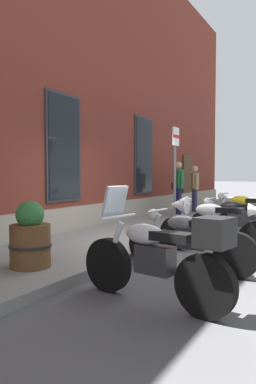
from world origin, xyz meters
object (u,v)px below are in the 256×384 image
object	(u,v)px
pedestrian_striped_shirt	(178,184)
pedestrian_tan_coat	(195,186)
barrel_planter	(30,239)
motorcycle_black_naked	(235,220)
motorcycle_silver_touring	(159,257)
parking_sign	(175,163)
motorcycle_grey_naked	(188,240)
motorcycle_yellow_naked	(244,213)
motorcycle_white_sport	(210,223)

from	to	relation	value
pedestrian_striped_shirt	pedestrian_tan_coat	xyz separation A→B (m)	(0.97, -0.23, -0.08)
barrel_planter	motorcycle_black_naked	bearing A→B (deg)	-22.76
motorcycle_silver_touring	barrel_planter	distance (m)	2.08
motorcycle_black_naked	motorcycle_silver_touring	bearing A→B (deg)	-176.99
motorcycle_black_naked	parking_sign	size ratio (longest dim) A/B	0.85
motorcycle_black_naked	barrel_planter	bearing A→B (deg)	157.24
motorcycle_grey_naked	motorcycle_black_naked	size ratio (longest dim) A/B	1.00
motorcycle_black_naked	parking_sign	bearing A→B (deg)	83.00
pedestrian_striped_shirt	pedestrian_tan_coat	size ratio (longest dim) A/B	1.07
pedestrian_striped_shirt	barrel_planter	bearing A→B (deg)	-173.80
motorcycle_silver_touring	pedestrian_tan_coat	world-z (taller)	pedestrian_tan_coat
motorcycle_grey_naked	pedestrian_tan_coat	bearing A→B (deg)	18.80
pedestrian_striped_shirt	parking_sign	distance (m)	3.32
motorcycle_silver_touring	motorcycle_black_naked	size ratio (longest dim) A/B	0.96
motorcycle_grey_naked	parking_sign	world-z (taller)	parking_sign
motorcycle_black_naked	motorcycle_yellow_naked	size ratio (longest dim) A/B	1.03
pedestrian_tan_coat	barrel_planter	bearing A→B (deg)	-176.03
pedestrian_striped_shirt	barrel_planter	distance (m)	7.68
motorcycle_black_naked	motorcycle_yellow_naked	world-z (taller)	motorcycle_yellow_naked
pedestrian_striped_shirt	motorcycle_silver_touring	bearing A→B (deg)	-159.42
motorcycle_silver_touring	motorcycle_yellow_naked	size ratio (longest dim) A/B	0.98
motorcycle_white_sport	motorcycle_yellow_naked	distance (m)	2.92
motorcycle_grey_naked	motorcycle_black_naked	distance (m)	2.91
parking_sign	barrel_planter	size ratio (longest dim) A/B	2.63
motorcycle_yellow_naked	pedestrian_tan_coat	xyz separation A→B (m)	(2.82, 2.32, 0.58)
barrel_planter	motorcycle_yellow_naked	bearing A→B (deg)	-16.67
motorcycle_yellow_naked	pedestrian_striped_shirt	size ratio (longest dim) A/B	1.18
pedestrian_tan_coat	motorcycle_silver_touring	bearing A→B (deg)	-162.93
motorcycle_yellow_naked	barrel_planter	world-z (taller)	barrel_planter
parking_sign	barrel_planter	bearing A→B (deg)	175.94
motorcycle_black_naked	pedestrian_striped_shirt	bearing A→B (deg)	39.45
motorcycle_white_sport	pedestrian_striped_shirt	size ratio (longest dim) A/B	1.24
pedestrian_striped_shirt	parking_sign	size ratio (longest dim) A/B	0.70
parking_sign	motorcycle_yellow_naked	bearing A→B (deg)	-49.47
motorcycle_grey_naked	motorcycle_yellow_naked	size ratio (longest dim) A/B	1.03
motorcycle_yellow_naked	barrel_planter	xyz separation A→B (m)	(-5.76, 1.73, 0.07)
motorcycle_yellow_naked	pedestrian_tan_coat	world-z (taller)	pedestrian_tan_coat
motorcycle_silver_touring	parking_sign	xyz separation A→B (m)	(4.67, 1.75, 1.21)
pedestrian_tan_coat	barrel_planter	distance (m)	8.62
motorcycle_silver_touring	pedestrian_tan_coat	xyz separation A→B (m)	(8.69, 2.67, 0.51)
pedestrian_striped_shirt	motorcycle_white_sport	bearing A→B (deg)	-151.66
motorcycle_grey_naked	parking_sign	distance (m)	3.68
motorcycle_white_sport	pedestrian_tan_coat	size ratio (longest dim) A/B	1.34
motorcycle_yellow_naked	pedestrian_tan_coat	bearing A→B (deg)	39.45
motorcycle_black_naked	parking_sign	world-z (taller)	parking_sign
parking_sign	pedestrian_tan_coat	bearing A→B (deg)	12.89
motorcycle_yellow_naked	parking_sign	world-z (taller)	parking_sign
motorcycle_silver_touring	motorcycle_yellow_naked	world-z (taller)	motorcycle_silver_touring
motorcycle_black_naked	parking_sign	distance (m)	2.00
parking_sign	pedestrian_striped_shirt	bearing A→B (deg)	20.67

